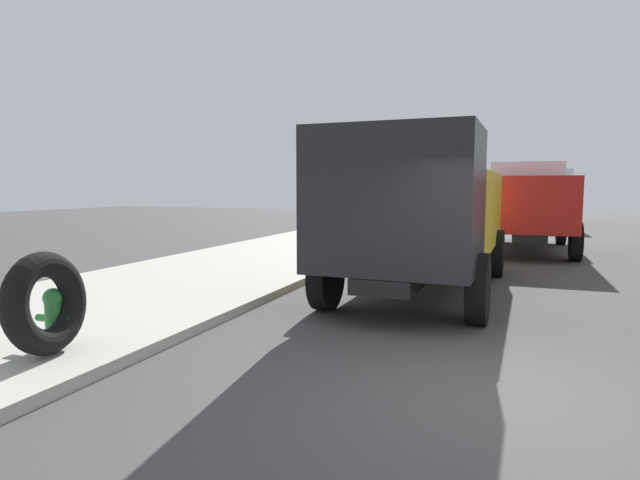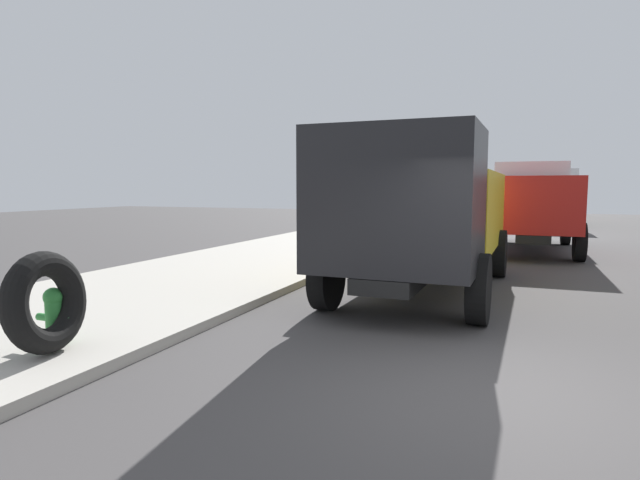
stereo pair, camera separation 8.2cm
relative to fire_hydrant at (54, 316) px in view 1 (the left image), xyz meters
The scene contains 8 objects.
ground_plane 5.11m from the fire_hydrant, 82.29° to the right, with size 80.00×80.00×0.00m, color #423F3F.
sidewalk_curb 1.68m from the fire_hydrant, 65.04° to the left, with size 36.00×5.00×0.15m, color #ADA89E.
fire_hydrant is the anchor object (origin of this frame).
loose_tire 0.39m from the fire_hydrant, 146.81° to the right, with size 1.20×1.20×0.30m, color black.
dump_truck_yellow 6.74m from the fire_hydrant, 32.01° to the right, with size 7.06×2.93×3.00m.
dump_truck_red 15.17m from the fire_hydrant, 21.59° to the right, with size 7.02×2.86×3.00m.
dump_truck_green 27.71m from the fire_hydrant, 13.55° to the right, with size 7.05×2.91×3.00m.
dump_truck_orange 35.75m from the fire_hydrant, ahead, with size 7.11×3.06×3.00m.
Camera 1 is at (-5.33, -0.19, 2.10)m, focal length 29.13 mm.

